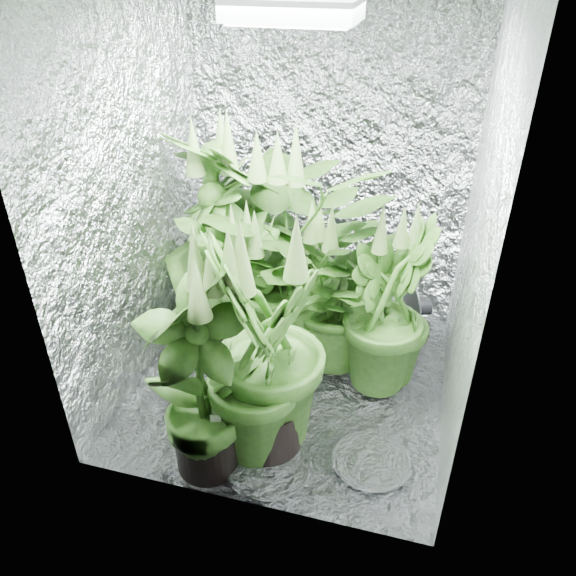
% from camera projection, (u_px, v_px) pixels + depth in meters
% --- Properties ---
extents(ground, '(1.60, 1.60, 0.00)m').
position_uv_depth(ground, '(291.00, 381.00, 3.06)').
color(ground, silver).
rests_on(ground, ground).
extents(walls, '(1.62, 1.62, 2.00)m').
position_uv_depth(walls, '(292.00, 213.00, 2.53)').
color(walls, silver).
rests_on(walls, ground).
extents(grow_lamp, '(0.50, 0.30, 0.22)m').
position_uv_depth(grow_lamp, '(293.00, 10.00, 2.10)').
color(grow_lamp, gray).
rests_on(grow_lamp, ceiling).
extents(plant_a, '(1.40, 1.40, 1.30)m').
position_uv_depth(plant_a, '(284.00, 255.00, 2.99)').
color(plant_a, black).
rests_on(plant_a, ground).
extents(plant_b, '(0.66, 0.66, 0.99)m').
position_uv_depth(plant_b, '(241.00, 295.00, 2.96)').
color(plant_b, black).
rests_on(plant_b, ground).
extents(plant_c, '(0.65, 0.65, 1.01)m').
position_uv_depth(plant_c, '(389.00, 309.00, 2.82)').
color(plant_c, black).
rests_on(plant_c, ground).
extents(plant_d, '(0.93, 0.93, 1.34)m').
position_uv_depth(plant_d, '(224.00, 244.00, 3.08)').
color(plant_d, black).
rests_on(plant_d, ground).
extents(plant_e, '(0.82, 0.82, 0.99)m').
position_uv_depth(plant_e, '(329.00, 291.00, 2.97)').
color(plant_e, black).
rests_on(plant_e, ground).
extents(plant_f, '(0.67, 0.67, 1.16)m').
position_uv_depth(plant_f, '(200.00, 373.00, 2.31)').
color(plant_f, black).
rests_on(plant_f, ground).
extents(plant_g, '(0.64, 0.64, 1.22)m').
position_uv_depth(plant_g, '(265.00, 355.00, 2.37)').
color(plant_g, black).
rests_on(plant_g, ground).
extents(circulation_fan, '(0.19, 0.29, 0.35)m').
position_uv_depth(circulation_fan, '(416.00, 314.00, 3.35)').
color(circulation_fan, black).
rests_on(circulation_fan, ground).
extents(plant_label, '(0.05, 0.03, 0.07)m').
position_uv_depth(plant_label, '(216.00, 423.00, 2.39)').
color(plant_label, white).
rests_on(plant_label, plant_f).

